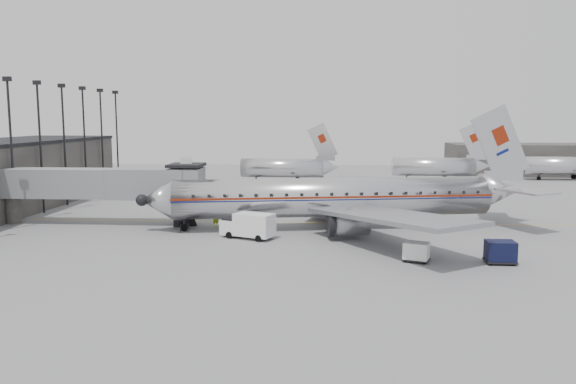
# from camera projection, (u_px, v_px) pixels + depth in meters

# --- Properties ---
(ground) EXTENTS (160.00, 160.00, 0.00)m
(ground) POSITION_uv_depth(u_px,v_px,m) (270.00, 233.00, 53.83)
(ground) COLOR slate
(ground) RESTS_ON ground
(hangar) EXTENTS (30.00, 12.00, 6.00)m
(hangar) POSITION_uv_depth(u_px,v_px,m) (528.00, 159.00, 109.86)
(hangar) COLOR #363331
(hangar) RESTS_ON ground
(apron_line) EXTENTS (60.00, 0.15, 0.01)m
(apron_line) POSITION_uv_depth(u_px,v_px,m) (304.00, 222.00, 59.57)
(apron_line) COLOR gold
(apron_line) RESTS_ON ground
(jet_bridge) EXTENTS (21.00, 6.20, 7.10)m
(jet_bridge) POSITION_uv_depth(u_px,v_px,m) (113.00, 185.00, 58.00)
(jet_bridge) COLOR slate
(jet_bridge) RESTS_ON ground
(floodlight_masts) EXTENTS (0.90, 42.25, 15.25)m
(floodlight_masts) POSITION_uv_depth(u_px,v_px,m) (53.00, 140.00, 67.40)
(floodlight_masts) COLOR black
(floodlight_masts) RESTS_ON ground
(distant_aircraft_near) EXTENTS (16.39, 3.20, 10.26)m
(distant_aircraft_near) POSITION_uv_depth(u_px,v_px,m) (284.00, 167.00, 95.14)
(distant_aircraft_near) COLOR silver
(distant_aircraft_near) RESTS_ON ground
(distant_aircraft_mid) EXTENTS (16.39, 3.20, 10.26)m
(distant_aircraft_mid) POSITION_uv_depth(u_px,v_px,m) (434.00, 166.00, 97.40)
(distant_aircraft_mid) COLOR silver
(distant_aircraft_mid) RESTS_ON ground
(distant_aircraft_far) EXTENTS (16.39, 3.20, 10.26)m
(distant_aircraft_far) POSITION_uv_depth(u_px,v_px,m) (567.00, 165.00, 99.79)
(distant_aircraft_far) COLOR silver
(distant_aircraft_far) RESTS_ON ground
(airliner) EXTENTS (39.18, 36.01, 12.47)m
(airliner) POSITION_uv_depth(u_px,v_px,m) (340.00, 197.00, 56.08)
(airliner) COLOR silver
(airliner) RESTS_ON ground
(service_van) EXTENTS (5.34, 3.75, 2.35)m
(service_van) POSITION_uv_depth(u_px,v_px,m) (248.00, 225.00, 51.57)
(service_van) COLOR white
(service_van) RESTS_ON ground
(baggage_cart_navy) EXTENTS (2.25, 1.72, 1.75)m
(baggage_cart_navy) POSITION_uv_depth(u_px,v_px,m) (500.00, 252.00, 42.61)
(baggage_cart_navy) COLOR black
(baggage_cart_navy) RESTS_ON ground
(baggage_cart_white) EXTENTS (2.33, 2.06, 1.52)m
(baggage_cart_white) POSITION_uv_depth(u_px,v_px,m) (416.00, 251.00, 43.17)
(baggage_cart_white) COLOR white
(baggage_cart_white) RESTS_ON ground
(ramp_worker) EXTENTS (0.79, 0.75, 1.81)m
(ramp_worker) POSITION_uv_depth(u_px,v_px,m) (216.00, 218.00, 57.06)
(ramp_worker) COLOR #A0BE16
(ramp_worker) RESTS_ON ground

